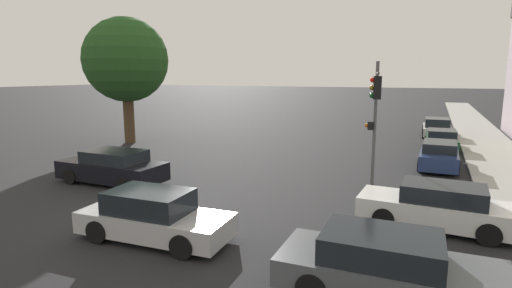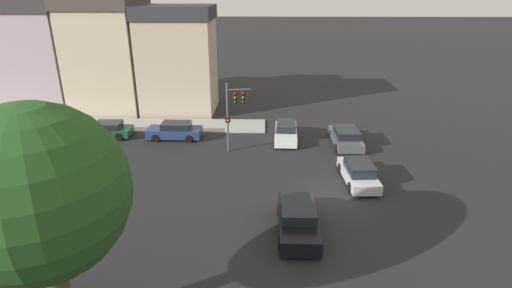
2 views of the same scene
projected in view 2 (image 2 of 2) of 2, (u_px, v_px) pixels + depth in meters
ground_plane at (330, 196)px, 23.53m from camera, size 300.00×300.00×0.00m
rowhouse_backdrop at (106, 56)px, 38.60m from camera, size 8.06×20.76×10.62m
street_tree at (37, 194)px, 12.16m from camera, size 5.66×5.66×8.51m
traffic_signal at (235, 105)px, 28.63m from camera, size 0.75×1.83×5.22m
crossing_car_0 at (359, 173)px, 24.97m from camera, size 4.48×2.00×1.43m
crossing_car_1 at (286, 132)px, 31.94m from camera, size 4.60×1.99×1.40m
crossing_car_2 at (298, 219)px, 19.94m from camera, size 4.79×2.05×1.45m
crossing_car_3 at (346, 137)px, 30.93m from camera, size 4.73×2.12×1.37m
parked_car_0 at (175, 131)px, 32.25m from camera, size 1.92×4.37×1.36m
parked_car_1 at (107, 130)px, 32.56m from camera, size 2.02×3.96×1.28m
parked_car_2 at (35, 130)px, 32.42m from camera, size 2.13×4.60×1.42m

